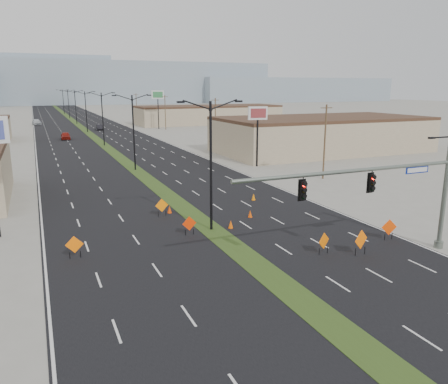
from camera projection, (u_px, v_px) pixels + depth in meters
name	position (u px, v px, depth m)	size (l,w,h in m)	color
ground	(293.00, 294.00, 23.81)	(600.00, 600.00, 0.00)	gray
road_surface	(86.00, 131.00, 113.07)	(25.00, 400.00, 0.02)	black
median_strip	(86.00, 131.00, 113.07)	(2.00, 400.00, 0.04)	#334719
building_se_near	(322.00, 136.00, 76.44)	(36.00, 18.00, 5.50)	tan
building_se_far	(208.00, 115.00, 136.06)	(44.00, 16.00, 5.00)	tan
mesa_center	(112.00, 83.00, 303.74)	(220.00, 50.00, 28.00)	#889CA9
mesa_east	(291.00, 90.00, 349.95)	(160.00, 50.00, 18.00)	#889CA9
mesa_backdrop	(1.00, 80.00, 294.14)	(140.00, 50.00, 32.00)	#889CA9
signal_mast	(394.00, 187.00, 27.77)	(16.30, 0.60, 8.00)	slate
streetlight_0	(211.00, 162.00, 33.25)	(5.15, 0.24, 10.02)	black
streetlight_1	(134.00, 130.00, 58.25)	(5.15, 0.24, 10.02)	black
streetlight_2	(103.00, 117.00, 83.24)	(5.15, 0.24, 10.02)	black
streetlight_3	(86.00, 110.00, 108.24)	(5.15, 0.24, 10.02)	black
streetlight_4	(76.00, 106.00, 133.23)	(5.15, 0.24, 10.02)	black
streetlight_5	(68.00, 103.00, 158.22)	(5.15, 0.24, 10.02)	black
streetlight_6	(63.00, 101.00, 183.22)	(5.15, 0.24, 10.02)	black
utility_pole_0	(325.00, 141.00, 52.74)	(1.60, 0.20, 9.00)	#4C3823
utility_pole_1	(215.00, 121.00, 83.98)	(1.60, 0.20, 9.00)	#4C3823
utility_pole_2	(165.00, 112.00, 115.23)	(1.60, 0.20, 9.00)	#4C3823
utility_pole_3	(137.00, 107.00, 146.47)	(1.60, 0.20, 9.00)	#4C3823
car_left	(66.00, 136.00, 94.05)	(1.86, 4.63, 1.58)	maroon
car_mid	(99.00, 127.00, 114.96)	(1.53, 4.39, 1.45)	black
car_far	(37.00, 122.00, 131.10)	(2.19, 5.39, 1.56)	silver
construction_sign_0	(74.00, 245.00, 28.56)	(1.15, 0.16, 1.54)	#FF6805
construction_sign_1	(189.00, 224.00, 33.09)	(1.11, 0.08, 1.48)	red
construction_sign_2	(162.00, 206.00, 37.97)	(1.18, 0.10, 1.57)	orange
construction_sign_3	(361.00, 240.00, 29.05)	(1.30, 0.40, 1.78)	#FD6505
construction_sign_4	(324.00, 242.00, 29.27)	(1.09, 0.44, 1.53)	#E46104
construction_sign_5	(389.00, 228.00, 32.00)	(1.17, 0.32, 1.59)	#E73F04
cone_0	(231.00, 224.00, 34.81)	(0.40, 0.40, 0.67)	#E55304
cone_1	(250.00, 214.00, 37.74)	(0.38, 0.38, 0.63)	#DF4504
cone_2	(254.00, 197.00, 43.47)	(0.41, 0.41, 0.68)	orange
cone_3	(169.00, 209.00, 39.01)	(0.41, 0.41, 0.68)	#D93B04
pole_sign_east_near	(258.00, 118.00, 60.68)	(2.76, 0.87, 8.40)	black
pole_sign_east_far	(158.00, 97.00, 116.27)	(3.33, 0.60, 10.18)	black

